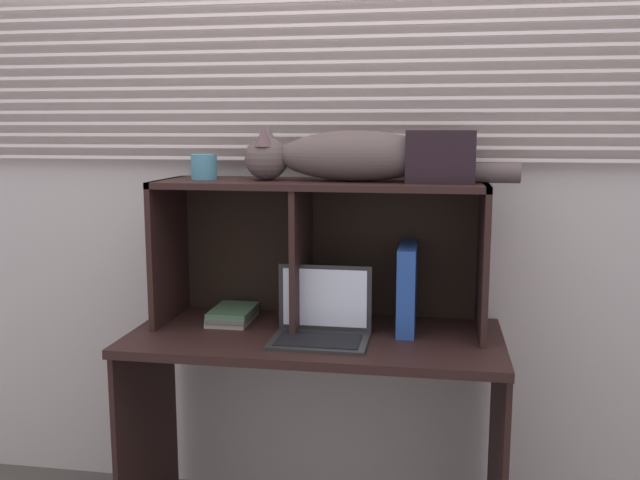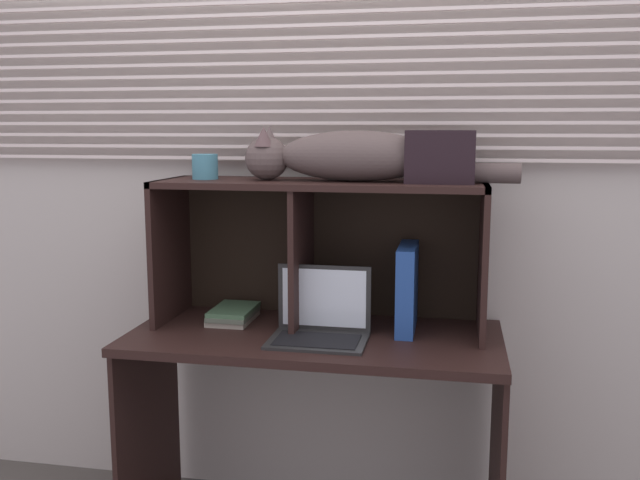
{
  "view_description": "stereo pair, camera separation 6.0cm",
  "coord_description": "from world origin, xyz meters",
  "px_view_note": "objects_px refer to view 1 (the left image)",
  "views": [
    {
      "loc": [
        0.39,
        -2.02,
        1.44
      ],
      "look_at": [
        0.0,
        0.32,
        1.05
      ],
      "focal_mm": 39.11,
      "sensor_mm": 36.0,
      "label": 1
    },
    {
      "loc": [
        0.45,
        -2.01,
        1.44
      ],
      "look_at": [
        0.0,
        0.32,
        1.05
      ],
      "focal_mm": 39.11,
      "sensor_mm": 36.0,
      "label": 2
    }
  ],
  "objects_px": {
    "cat": "(347,157)",
    "binder_upright": "(407,287)",
    "laptop": "(321,324)",
    "storage_box": "(440,156)",
    "book_stack": "(233,315)",
    "small_basket": "(204,167)"
  },
  "relations": [
    {
      "from": "cat",
      "to": "binder_upright",
      "type": "xyz_separation_m",
      "value": [
        0.21,
        0.0,
        -0.44
      ]
    },
    {
      "from": "book_stack",
      "to": "storage_box",
      "type": "xyz_separation_m",
      "value": [
        0.72,
        0.0,
        0.57
      ]
    },
    {
      "from": "laptop",
      "to": "binder_upright",
      "type": "bearing_deg",
      "value": 29.7
    },
    {
      "from": "cat",
      "to": "laptop",
      "type": "distance_m",
      "value": 0.57
    },
    {
      "from": "cat",
      "to": "storage_box",
      "type": "bearing_deg",
      "value": 0.0
    },
    {
      "from": "storage_box",
      "to": "cat",
      "type": "bearing_deg",
      "value": 180.0
    },
    {
      "from": "small_basket",
      "to": "storage_box",
      "type": "bearing_deg",
      "value": 0.0
    },
    {
      "from": "cat",
      "to": "binder_upright",
      "type": "bearing_deg",
      "value": 0.0
    },
    {
      "from": "book_stack",
      "to": "small_basket",
      "type": "height_order",
      "value": "small_basket"
    },
    {
      "from": "laptop",
      "to": "binder_upright",
      "type": "relative_size",
      "value": 1.07
    },
    {
      "from": "laptop",
      "to": "book_stack",
      "type": "bearing_deg",
      "value": 156.53
    },
    {
      "from": "cat",
      "to": "binder_upright",
      "type": "relative_size",
      "value": 3.12
    },
    {
      "from": "small_basket",
      "to": "book_stack",
      "type": "bearing_deg",
      "value": -2.55
    },
    {
      "from": "cat",
      "to": "storage_box",
      "type": "height_order",
      "value": "cat"
    },
    {
      "from": "book_stack",
      "to": "storage_box",
      "type": "height_order",
      "value": "storage_box"
    },
    {
      "from": "laptop",
      "to": "book_stack",
      "type": "relative_size",
      "value": 1.45
    },
    {
      "from": "storage_box",
      "to": "binder_upright",
      "type": "bearing_deg",
      "value": 180.0
    },
    {
      "from": "laptop",
      "to": "small_basket",
      "type": "height_order",
      "value": "small_basket"
    },
    {
      "from": "binder_upright",
      "to": "book_stack",
      "type": "relative_size",
      "value": 1.36
    },
    {
      "from": "laptop",
      "to": "storage_box",
      "type": "xyz_separation_m",
      "value": [
        0.37,
        0.16,
        0.54
      ]
    },
    {
      "from": "book_stack",
      "to": "laptop",
      "type": "bearing_deg",
      "value": -23.47
    },
    {
      "from": "cat",
      "to": "book_stack",
      "type": "bearing_deg",
      "value": -179.41
    }
  ]
}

